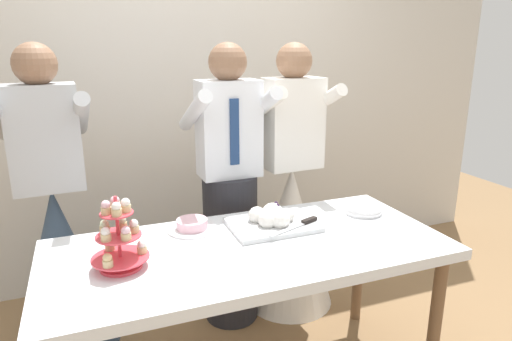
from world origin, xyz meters
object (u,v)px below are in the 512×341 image
Objects in this scene: cupcake_stand at (119,238)px; person_groom at (230,203)px; dessert_table at (250,260)px; person_bride at (291,218)px; person_guest at (59,248)px; plate_stack at (363,209)px; main_cake_tray at (273,220)px; round_cake at (192,226)px.

person_groom is (0.67, 0.63, -0.16)m from cupcake_stand.
dessert_table is at bearing 1.03° from cupcake_stand.
person_bride is (0.52, 0.65, -0.12)m from dessert_table.
person_bride is (0.41, 0.03, -0.16)m from person_groom.
person_guest is (-0.95, 0.09, -0.16)m from person_groom.
cupcake_stand is 0.84m from person_guest.
dessert_table is 0.73m from plate_stack.
dessert_table is at bearing -139.58° from main_cake_tray.
main_cake_tray is 0.48m from person_groom.
main_cake_tray is (0.18, 0.15, 0.11)m from dessert_table.
cupcake_stand reaches higher than round_cake.
main_cake_tray is 1.78× the size of round_cake.
round_cake is at bearing -35.70° from person_guest.
person_bride is (0.72, 0.39, -0.21)m from round_cake.
round_cake is 0.85m from person_bride.
main_cake_tray reaches higher than dessert_table.
plate_stack is 1.66m from person_guest.
plate_stack is at bearing 0.59° from main_cake_tray.
dessert_table is 0.26m from main_cake_tray.
person_bride is at bearing -2.56° from person_guest.
main_cake_tray is at bearing 12.25° from cupcake_stand.
round_cake is (-0.91, 0.10, 0.00)m from plate_stack.
person_guest is at bearing 174.55° from person_groom.
person_groom is 1.00× the size of person_bride.
person_groom is (0.11, 0.62, 0.05)m from dessert_table.
plate_stack is (1.27, 0.17, -0.11)m from cupcake_stand.
main_cake_tray is 0.65m from person_bride.
main_cake_tray is 0.26× the size of person_groom.
person_bride reaches higher than round_cake.
main_cake_tray reaches higher than plate_stack.
round_cake is 0.14× the size of person_groom.
person_bride reaches higher than plate_stack.
dessert_table is 5.90× the size of cupcake_stand.
round_cake is (-0.20, 0.26, 0.10)m from dessert_table.
person_groom reaches higher than main_cake_tray.
round_cake is (-0.38, 0.11, -0.02)m from main_cake_tray.
plate_stack is at bearing 12.37° from dessert_table.
cupcake_stand is at bearing -167.75° from main_cake_tray.
plate_stack is at bearing 7.43° from cupcake_stand.
person_guest is at bearing 110.99° from cupcake_stand.
person_groom is (0.31, 0.37, -0.05)m from round_cake.
round_cake is at bearing 163.92° from main_cake_tray.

